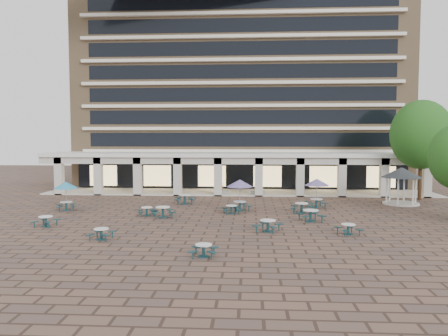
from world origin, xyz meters
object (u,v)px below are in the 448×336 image
Objects in this scene: picnic_table_2 at (348,228)px; planter_right at (258,191)px; picnic_table_1 at (204,249)px; planter_left at (221,190)px; picnic_table_0 at (46,220)px; gazebo at (402,177)px.

planter_right is (-5.34, 18.16, 0.12)m from picnic_table_2.
planter_left is (-0.66, 23.74, 0.15)m from picnic_table_1.
planter_right is at bearing 56.10° from picnic_table_0.
picnic_table_0 is at bearing -131.00° from planter_right.
picnic_table_0 is 1.14× the size of planter_right.
planter_right is at bearing 0.00° from planter_left.
picnic_table_2 is (20.01, -1.28, -0.02)m from picnic_table_0.
picnic_table_0 is 22.36m from planter_right.
picnic_table_1 is 10.15m from picnic_table_2.
planter_left reaches higher than picnic_table_2.
picnic_table_2 is 20.33m from planter_left.
picnic_table_2 reaches higher than picnic_table_1.
planter_left reaches higher than picnic_table_1.
picnic_table_1 is 24.52m from gazebo.
picnic_table_0 is 1.15× the size of picnic_table_1.
gazebo reaches higher than planter_right.
planter_right is at bearing 157.63° from gazebo.
planter_right reaches higher than picnic_table_0.
picnic_table_0 reaches higher than picnic_table_1.
planter_left is 3.80m from planter_right.
gazebo reaches higher than planter_left.
picnic_table_0 is 29.95m from gazebo.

